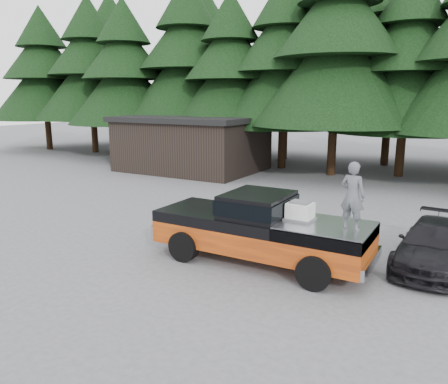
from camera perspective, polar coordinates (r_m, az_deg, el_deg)
The scene contains 8 objects.
ground at distance 12.81m, azimuth -0.61°, elevation -7.92°, with size 120.00×120.00×0.00m, color #515154.
pickup_truck at distance 11.95m, azimuth 4.75°, elevation -6.10°, with size 6.00×2.04×1.33m, color #CF4F0D, non-canonical shape.
truck_cab at distance 11.72m, azimuth 4.40°, elevation -1.57°, with size 1.66×1.90×0.59m, color black.
air_compressor at distance 11.35m, azimuth 9.90°, elevation -2.59°, with size 0.63×0.52×0.43m, color silver.
man_on_bed at distance 10.72m, azimuth 16.45°, elevation -0.47°, with size 0.60×0.39×1.64m, color #505256.
parked_car at distance 12.91m, azimuth 25.76°, elevation -6.24°, with size 1.67×4.10×1.19m, color black.
utility_building at distance 27.13m, azimuth -4.16°, elevation 6.39°, with size 8.40×6.40×3.30m.
treeline at distance 28.33m, azimuth 19.10°, elevation 18.31°, with size 60.15×16.05×17.50m.
Camera 1 is at (6.11, -10.36, 4.42)m, focal length 35.00 mm.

